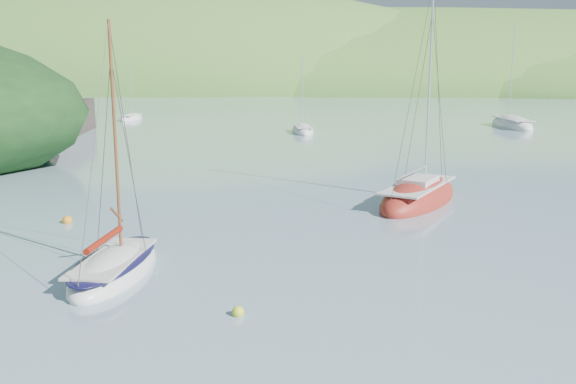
# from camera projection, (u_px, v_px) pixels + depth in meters

# --- Properties ---
(ground) EXTENTS (700.00, 700.00, 0.00)m
(ground) POSITION_uv_depth(u_px,v_px,m) (258.00, 291.00, 22.63)
(ground) COLOR #73909F
(ground) RESTS_ON ground
(shoreline_hills) EXTENTS (690.00, 135.00, 56.00)m
(shoreline_hills) POSITION_uv_depth(u_px,v_px,m) (309.00, 86.00, 191.53)
(shoreline_hills) COLOR #39702A
(shoreline_hills) RESTS_ON ground
(daysailer_white) EXTENTS (2.50, 6.62, 10.13)m
(daysailer_white) POSITION_uv_depth(u_px,v_px,m) (114.00, 269.00, 24.33)
(daysailer_white) COLOR white
(daysailer_white) RESTS_ON ground
(sloop_red) EXTENTS (6.55, 9.48, 13.33)m
(sloop_red) POSITION_uv_depth(u_px,v_px,m) (418.00, 198.00, 36.46)
(sloop_red) COLOR maroon
(sloop_red) RESTS_ON ground
(distant_sloop_a) EXTENTS (3.47, 6.83, 9.30)m
(distant_sloop_a) POSITION_uv_depth(u_px,v_px,m) (303.00, 131.00, 70.85)
(distant_sloop_a) COLOR white
(distant_sloop_a) RESTS_ON ground
(distant_sloop_b) EXTENTS (4.74, 9.70, 13.26)m
(distant_sloop_b) POSITION_uv_depth(u_px,v_px,m) (512.00, 126.00, 76.22)
(distant_sloop_b) COLOR white
(distant_sloop_b) RESTS_ON ground
(distant_sloop_c) EXTENTS (2.43, 5.82, 8.11)m
(distant_sloop_c) POSITION_uv_depth(u_px,v_px,m) (131.00, 119.00, 85.54)
(distant_sloop_c) COLOR white
(distant_sloop_c) RESTS_ON ground
(mooring_buoys) EXTENTS (26.34, 12.51, 0.50)m
(mooring_buoys) POSITION_uv_depth(u_px,v_px,m) (277.00, 236.00, 29.15)
(mooring_buoys) COLOR #C4D226
(mooring_buoys) RESTS_ON ground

